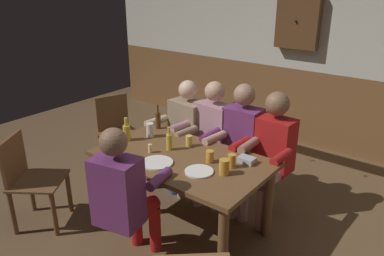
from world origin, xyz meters
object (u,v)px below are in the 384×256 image
person_4 (124,194)px  plate_1 (199,171)px  plate_0 (157,163)px  pint_glass_0 (189,141)px  table_candle (150,148)px  pint_glass_2 (232,161)px  dining_table (182,168)px  person_2 (239,141)px  pint_glass_4 (150,130)px  bottle_1 (158,120)px  wall_dart_cabinet (298,21)px  person_0 (184,128)px  chair_empty_far_end (29,178)px  chair_empty_near_left (117,130)px  bottle_2 (127,132)px  person_3 (270,150)px  bottle_0 (169,141)px  pint_glass_1 (210,157)px  pint_glass_3 (224,167)px  person_1 (209,134)px  condiment_caddy (247,160)px

person_4 → plate_1: size_ratio=5.26×
plate_0 → pint_glass_0: 0.45m
table_candle → pint_glass_2: 0.76m
dining_table → person_2: (0.17, 0.67, 0.07)m
table_candle → pint_glass_4: bearing=133.4°
plate_1 → bottle_1: size_ratio=0.89×
dining_table → wall_dart_cabinet: bearing=91.8°
person_0 → wall_dart_cabinet: wall_dart_cabinet is taller
table_candle → chair_empty_far_end: bearing=-141.5°
dining_table → wall_dart_cabinet: (-0.08, 2.45, 1.06)m
person_4 → bottle_1: person_4 is taller
chair_empty_near_left → bottle_2: 0.97m
chair_empty_far_end → plate_1: 1.61m
person_0 → person_3: 1.04m
pint_glass_0 → person_2: bearing=60.5°
plate_1 → wall_dart_cabinet: 2.78m
person_3 → bottle_2: size_ratio=5.40×
chair_empty_far_end → bottle_2: bearing=111.5°
pint_glass_0 → pint_glass_2: (0.54, -0.12, 0.01)m
person_3 → bottle_0: (-0.69, -0.63, 0.13)m
pint_glass_1 → pint_glass_4: bearing=173.2°
pint_glass_1 → wall_dart_cabinet: size_ratio=0.15×
table_candle → bottle_2: bearing=169.8°
person_3 → pint_glass_0: (-0.60, -0.46, 0.09)m
plate_0 → table_candle: bearing=147.9°
table_candle → wall_dart_cabinet: wall_dart_cabinet is taller
wall_dart_cabinet → pint_glass_4: bearing=-101.1°
person_0 → pint_glass_4: 0.54m
chair_empty_far_end → pint_glass_2: bearing=84.4°
pint_glass_2 → bottle_1: bearing=165.7°
chair_empty_far_end → pint_glass_3: 1.82m
chair_empty_near_left → bottle_0: (1.21, -0.43, 0.33)m
table_candle → person_1: bearing=83.0°
chair_empty_far_end → pint_glass_3: size_ratio=6.90×
person_1 → bottle_1: (-0.43, -0.30, 0.15)m
person_3 → chair_empty_near_left: bearing=8.7°
pint_glass_0 → wall_dart_cabinet: 2.41m
person_2 → bottle_0: bearing=59.6°
bottle_0 → bottle_1: bottle_1 is taller
bottle_0 → person_2: bearing=60.6°
person_1 → bottle_2: bearing=63.8°
person_1 → plate_0: person_1 is taller
pint_glass_2 → person_1: bearing=138.0°
plate_1 → pint_glass_3: 0.21m
plate_0 → bottle_1: bearing=131.6°
plate_0 → bottle_1: 0.81m
pint_glass_3 → wall_dart_cabinet: (-0.54, 2.49, 0.88)m
chair_empty_near_left → bottle_0: bottle_0 is taller
condiment_caddy → bottle_2: (-1.15, -0.29, 0.06)m
person_2 → pint_glass_2: (0.28, -0.58, 0.10)m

